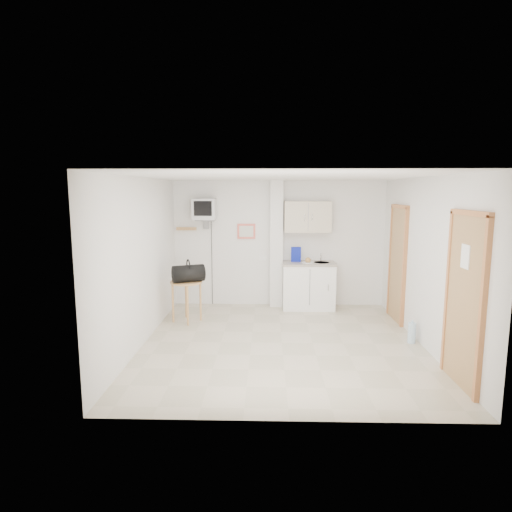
{
  "coord_description": "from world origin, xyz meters",
  "views": [
    {
      "loc": [
        -0.23,
        -6.26,
        2.3
      ],
      "look_at": [
        -0.41,
        0.6,
        1.25
      ],
      "focal_mm": 30.0,
      "sensor_mm": 36.0,
      "label": 1
    }
  ],
  "objects_px": {
    "round_table": "(186,288)",
    "duffel_bag": "(188,273)",
    "crt_television": "(205,210)",
    "water_bottle": "(412,333)"
  },
  "relations": [
    {
      "from": "crt_television",
      "to": "round_table",
      "type": "relative_size",
      "value": 2.95
    },
    {
      "from": "crt_television",
      "to": "round_table",
      "type": "height_order",
      "value": "crt_television"
    },
    {
      "from": "round_table",
      "to": "duffel_bag",
      "type": "distance_m",
      "value": 0.28
    },
    {
      "from": "crt_television",
      "to": "water_bottle",
      "type": "bearing_deg",
      "value": -29.77
    },
    {
      "from": "duffel_bag",
      "to": "water_bottle",
      "type": "relative_size",
      "value": 1.74
    },
    {
      "from": "round_table",
      "to": "water_bottle",
      "type": "distance_m",
      "value": 3.79
    },
    {
      "from": "crt_television",
      "to": "duffel_bag",
      "type": "xyz_separation_m",
      "value": [
        -0.15,
        -1.02,
        -1.06
      ]
    },
    {
      "from": "round_table",
      "to": "duffel_bag",
      "type": "bearing_deg",
      "value": -44.46
    },
    {
      "from": "round_table",
      "to": "water_bottle",
      "type": "relative_size",
      "value": 2.07
    },
    {
      "from": "duffel_bag",
      "to": "water_bottle",
      "type": "bearing_deg",
      "value": -38.99
    }
  ]
}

